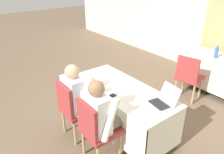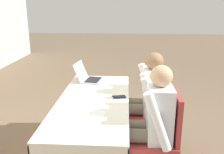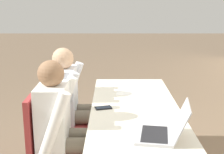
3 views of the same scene
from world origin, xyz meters
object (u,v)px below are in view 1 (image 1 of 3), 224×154
object	(u,v)px
chair_near_right	(96,128)
person_checkered_shirt	(79,96)
cell_phone	(111,96)
person_white_shirt	(102,115)
chair_near_left	(74,108)
chair_far_spare	(189,76)
water_bottle	(217,52)
laptop	(162,101)

from	to	relation	value
chair_near_right	person_checkered_shirt	world-z (taller)	person_checkered_shirt
cell_phone	person_white_shirt	size ratio (longest dim) A/B	0.13
chair_near_left	chair_far_spare	distance (m)	2.27
water_bottle	person_checkered_shirt	xyz separation A→B (m)	(-0.47, -2.85, -0.19)
person_white_shirt	person_checkered_shirt	bearing A→B (deg)	0.00
cell_phone	person_checkered_shirt	world-z (taller)	person_checkered_shirt
water_bottle	chair_near_right	world-z (taller)	water_bottle
laptop	chair_near_left	bearing A→B (deg)	-129.96
laptop	person_white_shirt	bearing A→B (deg)	-107.16
laptop	chair_far_spare	world-z (taller)	laptop
cell_phone	person_checkered_shirt	size ratio (longest dim) A/B	0.13
water_bottle	chair_near_right	distance (m)	2.97
person_checkered_shirt	water_bottle	bearing A→B (deg)	-99.35
person_checkered_shirt	person_white_shirt	xyz separation A→B (m)	(0.58, 0.00, 0.00)
chair_near_left	chair_far_spare	bearing A→B (deg)	-99.95
chair_near_right	person_white_shirt	size ratio (longest dim) A/B	0.78
cell_phone	chair_near_left	size ratio (longest dim) A/B	0.17
laptop	chair_far_spare	size ratio (longest dim) A/B	0.42
chair_near_right	chair_far_spare	xyz separation A→B (m)	(-0.19, 2.23, 0.00)
laptop	person_white_shirt	xyz separation A→B (m)	(-0.35, -0.71, -0.10)
chair_near_right	laptop	bearing A→B (deg)	-113.10
chair_near_left	person_white_shirt	distance (m)	0.61
chair_near_left	chair_near_right	bearing A→B (deg)	-180.00
laptop	chair_far_spare	bearing A→B (deg)	119.70
laptop	cell_phone	world-z (taller)	laptop
person_checkered_shirt	chair_near_left	bearing A→B (deg)	90.00
chair_far_spare	laptop	bearing A→B (deg)	98.56
cell_phone	chair_far_spare	world-z (taller)	chair_far_spare
laptop	person_checkered_shirt	world-z (taller)	person_checkered_shirt
chair_near_left	person_checkered_shirt	xyz separation A→B (m)	(0.00, 0.10, 0.16)
chair_far_spare	person_white_shirt	bearing A→B (deg)	82.92
cell_phone	chair_near_right	bearing A→B (deg)	-78.22
person_checkered_shirt	person_white_shirt	distance (m)	0.58
person_checkered_shirt	chair_near_right	bearing A→B (deg)	169.92
laptop	chair_near_right	bearing A→B (deg)	-104.20
chair_near_right	chair_far_spare	world-z (taller)	same
chair_near_right	cell_phone	bearing A→B (deg)	-62.75
cell_phone	chair_far_spare	xyz separation A→B (m)	(0.02, 1.82, -0.22)
chair_far_spare	chair_near_right	bearing A→B (deg)	82.68
cell_phone	chair_near_left	xyz separation A→B (m)	(-0.37, -0.41, -0.22)
chair_near_left	chair_near_right	distance (m)	0.58
cell_phone	laptop	bearing A→B (deg)	20.53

